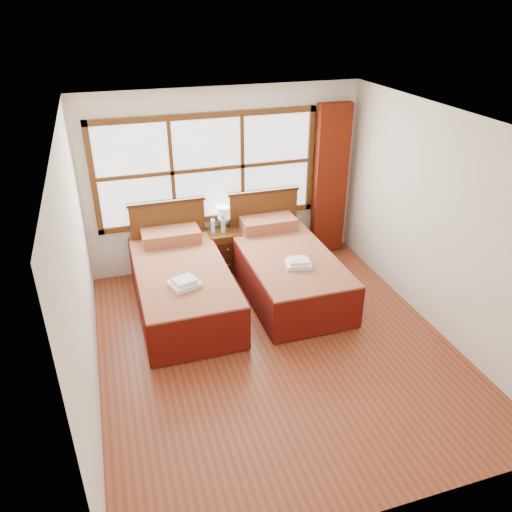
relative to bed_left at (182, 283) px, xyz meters
name	(u,v)px	position (x,y,z in m)	size (l,w,h in m)	color
floor	(275,346)	(0.88, -1.20, -0.34)	(4.50, 4.50, 0.00)	brown
ceiling	(281,123)	(0.88, -1.20, 2.26)	(4.50, 4.50, 0.00)	white
wall_back	(225,180)	(0.88, 1.05, 0.96)	(4.00, 4.00, 0.00)	silver
wall_left	(79,276)	(-1.12, -1.20, 0.96)	(4.50, 4.50, 0.00)	silver
wall_right	(440,224)	(2.88, -1.20, 0.96)	(4.50, 4.50, 0.00)	silver
window	(208,169)	(0.63, 1.02, 1.16)	(3.16, 0.06, 1.56)	white
curtain	(330,181)	(2.48, 0.91, 0.83)	(0.50, 0.16, 2.30)	#621909
bed_left	(182,283)	(0.00, 0.00, 0.00)	(1.16, 2.24, 1.13)	#361B0B
bed_right	(285,267)	(1.43, 0.00, 0.00)	(1.15, 2.24, 1.13)	#361B0B
nightstand	(224,250)	(0.77, 0.80, -0.04)	(0.46, 0.46, 0.62)	#4F2C11
towels_left	(185,283)	(-0.04, -0.53, 0.30)	(0.40, 0.37, 0.10)	white
towels_right	(298,263)	(1.43, -0.46, 0.30)	(0.36, 0.33, 0.09)	white
lamp	(224,214)	(0.80, 0.87, 0.52)	(0.18, 0.18, 0.35)	gold
bottle_near	(213,227)	(0.61, 0.78, 0.38)	(0.06, 0.06, 0.24)	silver
bottle_far	(223,225)	(0.76, 0.78, 0.38)	(0.06, 0.06, 0.24)	silver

